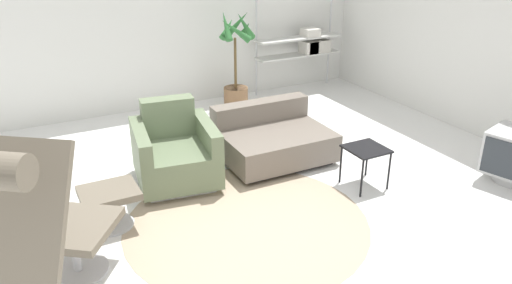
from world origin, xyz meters
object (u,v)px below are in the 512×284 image
Objects in this scene: lounge_chair at (31,211)px; armchair_red at (175,154)px; couch_low at (273,140)px; shelf_unit at (307,44)px; side_table at (366,153)px; potted_plant at (236,68)px; ottoman at (110,199)px.

lounge_chair reaches higher than armchair_red.
couch_low is 2.61m from shelf_unit.
couch_low is 2.80× the size of side_table.
potted_plant is at bearing -170.17° from shelf_unit.
armchair_red is at bearing 81.03° from lounge_chair.
potted_plant is at bearing 45.03° from ottoman.
lounge_chair is 2.87m from couch_low.
side_table is at bearing -112.26° from shelf_unit.
shelf_unit reaches higher than side_table.
side_table is (2.95, 0.40, -0.40)m from lounge_chair.
lounge_chair is at bearing 29.34° from couch_low.
lounge_chair is 4.20m from potted_plant.
potted_plant is (2.85, 3.08, -0.20)m from lounge_chair.
ottoman is 1.17× the size of side_table.
side_table is (1.60, -0.96, 0.07)m from armchair_red.
lounge_chair is at bearing -141.45° from shelf_unit.
potted_plant is 0.74× the size of shelf_unit.
side_table is at bearing -87.82° from potted_plant.
armchair_red is (0.76, 0.53, 0.03)m from ottoman.
couch_low reaches higher than side_table.
armchair_red reaches higher than couch_low.
lounge_chair is 1.15× the size of couch_low.
side_table is 3.16m from shelf_unit.
couch_low is (1.11, 0.00, -0.07)m from armchair_red.
armchair_red is at bearing -130.94° from potted_plant.
shelf_unit is (2.78, 1.95, 0.43)m from armchair_red.
side_table is 0.30× the size of potted_plant.
shelf_unit is at bearing 34.98° from ottoman.
ottoman is 0.51× the size of armchair_red.
couch_low is (1.87, 0.54, -0.04)m from ottoman.
lounge_chair is 0.96× the size of potted_plant.
shelf_unit reaches higher than armchair_red.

